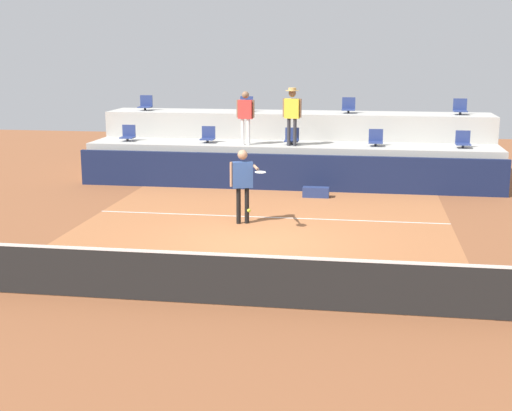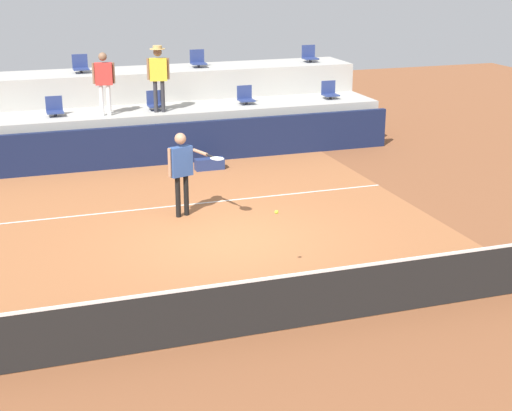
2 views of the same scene
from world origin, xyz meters
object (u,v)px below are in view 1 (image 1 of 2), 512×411
object	(u,v)px
tennis_player	(243,178)
stadium_chair_upper_right	(349,107)
stadium_chair_upper_far_left	(146,104)
stadium_chair_upper_left	(246,105)
stadium_chair_lower_center	(292,137)
stadium_chair_lower_far_right	(463,141)
tennis_ball	(249,211)
spectator_with_hat	(292,110)
stadium_chair_upper_far_right	(460,108)
stadium_chair_lower_right	(376,139)
stadium_chair_lower_far_left	(128,134)
spectator_in_white	(246,113)
equipment_bag	(316,192)
stadium_chair_lower_left	(208,136)

from	to	relation	value
tennis_player	stadium_chair_upper_right	bearing A→B (deg)	72.71
stadium_chair_upper_far_left	stadium_chair_upper_left	xyz separation A→B (m)	(3.58, 0.00, 0.00)
stadium_chair_lower_center	stadium_chair_lower_far_right	world-z (taller)	same
stadium_chair_lower_far_right	tennis_ball	distance (m)	10.58
stadium_chair_upper_left	spectator_with_hat	size ratio (longest dim) A/B	0.29
stadium_chair_lower_center	stadium_chair_upper_far_right	size ratio (longest dim) A/B	1.00
stadium_chair_lower_right	tennis_player	size ratio (longest dim) A/B	0.28
stadium_chair_lower_far_left	stadium_chair_upper_far_right	size ratio (longest dim) A/B	1.00
stadium_chair_lower_far_right	spectator_in_white	distance (m)	6.74
stadium_chair_lower_far_left	stadium_chair_upper_far_right	xyz separation A→B (m)	(10.74, 1.80, 0.85)
stadium_chair_lower_far_right	stadium_chair_upper_far_left	xyz separation A→B (m)	(-10.61, 1.80, 0.85)
stadium_chair_lower_right	equipment_bag	bearing A→B (deg)	-128.34
stadium_chair_lower_right	stadium_chair_lower_far_right	size ratio (longest dim) A/B	1.00
stadium_chair_lower_far_left	stadium_chair_lower_right	size ratio (longest dim) A/B	1.00
stadium_chair_lower_far_left	stadium_chair_lower_far_right	distance (m)	10.66
stadium_chair_lower_center	equipment_bag	bearing A→B (deg)	-66.09
stadium_chair_lower_left	stadium_chair_upper_far_left	size ratio (longest dim) A/B	1.00
stadium_chair_upper_right	stadium_chair_lower_far_right	bearing A→B (deg)	-26.89
spectator_with_hat	equipment_bag	xyz separation A→B (m)	(0.90, -1.74, -2.21)
tennis_player	equipment_bag	bearing A→B (deg)	66.08
stadium_chair_lower_center	tennis_ball	world-z (taller)	stadium_chair_lower_center
stadium_chair_upper_far_right	stadium_chair_upper_far_left	bearing A→B (deg)	180.00
stadium_chair_upper_far_left	stadium_chair_upper_right	bearing A→B (deg)	0.00
stadium_chair_lower_far_left	stadium_chair_upper_right	bearing A→B (deg)	14.20
stadium_chair_lower_left	stadium_chair_lower_right	bearing A→B (deg)	0.00
stadium_chair_upper_far_right	stadium_chair_lower_center	bearing A→B (deg)	-161.37
stadium_chair_lower_left	spectator_with_hat	size ratio (longest dim) A/B	0.29
tennis_player	stadium_chair_lower_far_right	bearing A→B (deg)	43.67
stadium_chair_lower_far_left	stadium_chair_lower_far_right	bearing A→B (deg)	0.00
stadium_chair_upper_right	stadium_chair_upper_far_right	xyz separation A→B (m)	(3.63, 0.00, 0.00)
stadium_chair_upper_far_left	equipment_bag	xyz separation A→B (m)	(6.29, -3.93, -2.16)
stadium_chair_upper_right	stadium_chair_upper_far_right	size ratio (longest dim) A/B	1.00
tennis_ball	stadium_chair_upper_far_left	bearing A→B (deg)	116.50
stadium_chair_lower_left	stadium_chair_upper_right	size ratio (longest dim) A/B	1.00
stadium_chair_upper_far_left	stadium_chair_upper_far_right	xyz separation A→B (m)	(10.69, 0.00, 0.00)
stadium_chair_lower_left	equipment_bag	size ratio (longest dim) A/B	0.68
stadium_chair_upper_far_right	spectator_in_white	size ratio (longest dim) A/B	0.31
stadium_chair_lower_far_left	stadium_chair_upper_right	world-z (taller)	stadium_chair_upper_right
spectator_with_hat	spectator_in_white	bearing A→B (deg)	-180.00
spectator_with_hat	equipment_bag	distance (m)	2.96
stadium_chair_lower_right	stadium_chair_upper_far_left	bearing A→B (deg)	167.28
stadium_chair_lower_far_left	stadium_chair_lower_right	world-z (taller)	same
stadium_chair_lower_left	stadium_chair_upper_left	xyz separation A→B (m)	(0.95, 1.80, 0.85)
stadium_chair_upper_right	tennis_ball	world-z (taller)	stadium_chair_upper_right
stadium_chair_lower_far_right	tennis_player	world-z (taller)	tennis_player
spectator_with_hat	tennis_ball	size ratio (longest dim) A/B	26.43
stadium_chair_upper_right	equipment_bag	size ratio (longest dim) A/B	0.68
stadium_chair_lower_center	stadium_chair_upper_left	bearing A→B (deg)	134.56
tennis_ball	equipment_bag	distance (m)	7.27
stadium_chair_lower_center	stadium_chair_lower_far_right	distance (m)	5.26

